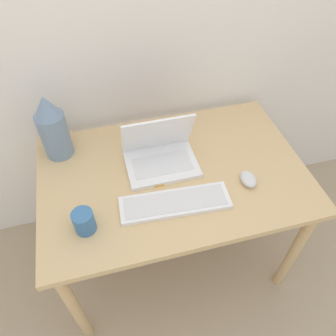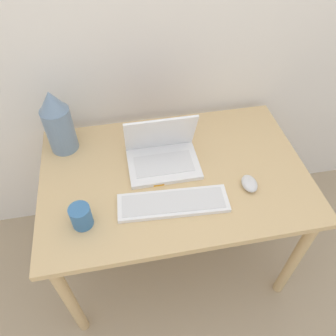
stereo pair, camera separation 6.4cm
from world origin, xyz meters
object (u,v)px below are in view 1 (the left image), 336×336
at_px(keyboard, 175,203).
at_px(mp3_player, 158,181).
at_px(mug, 84,222).
at_px(vase, 52,127).
at_px(laptop, 160,154).
at_px(mouse, 248,179).

height_order(keyboard, mp3_player, keyboard).
distance_m(mp3_player, mug, 0.36).
bearing_deg(keyboard, mug, -176.21).
xyz_separation_m(vase, mp3_player, (0.39, -0.29, -0.15)).
xyz_separation_m(keyboard, mp3_player, (-0.04, 0.13, -0.01)).
relative_size(laptop, mp3_player, 5.26).
height_order(mouse, mp3_player, mouse).
bearing_deg(mp3_player, mouse, -15.18).
distance_m(keyboard, mp3_player, 0.14).
relative_size(laptop, keyboard, 0.69).
bearing_deg(vase, mp3_player, -36.05).
xyz_separation_m(mp3_player, mug, (-0.32, -0.16, 0.04)).
distance_m(vase, mug, 0.46).
bearing_deg(laptop, mouse, -32.45).
bearing_deg(vase, mouse, -26.85).
height_order(vase, mp3_player, vase).
distance_m(laptop, vase, 0.48).
xyz_separation_m(vase, mug, (0.08, -0.45, -0.10)).
relative_size(laptop, vase, 1.01).
height_order(laptop, keyboard, laptop).
height_order(mouse, vase, vase).
relative_size(mouse, vase, 0.30).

